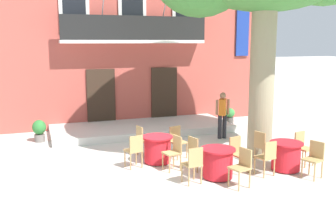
{
  "coord_description": "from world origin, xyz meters",
  "views": [
    {
      "loc": [
        -3.06,
        -9.75,
        3.36
      ],
      "look_at": [
        1.03,
        1.79,
        1.3
      ],
      "focal_mm": 40.71,
      "sensor_mm": 36.0,
      "label": 1
    }
  ],
  "objects_px": {
    "cafe_chair_front_3": "(262,145)",
    "cafe_table_near_tree": "(157,149)",
    "cafe_table_middle": "(218,163)",
    "cafe_chair_middle_0": "(242,165)",
    "cafe_chair_near_tree_1": "(135,149)",
    "cafe_chair_front_2": "(302,146)",
    "ground_planter_right": "(230,116)",
    "cafe_chair_middle_3": "(193,163)",
    "ground_planter_left": "(39,130)",
    "cafe_chair_near_tree_0": "(143,139)",
    "cafe_table_front": "(286,156)",
    "cafe_chair_middle_1": "(238,152)",
    "cafe_chair_middle_2": "(196,151)",
    "cafe_chair_front_1": "(314,157)",
    "cafe_chair_front_0": "(267,156)",
    "pedestrian_near_entrance": "(222,113)",
    "cafe_chair_near_tree_2": "(174,150)",
    "cafe_chair_near_tree_3": "(177,140)"
  },
  "relations": [
    {
      "from": "cafe_table_middle",
      "to": "cafe_chair_front_0",
      "type": "xyz_separation_m",
      "value": [
        1.22,
        -0.28,
        0.14
      ]
    },
    {
      "from": "cafe_chair_middle_1",
      "to": "cafe_chair_middle_0",
      "type": "bearing_deg",
      "value": -114.51
    },
    {
      "from": "cafe_chair_near_tree_1",
      "to": "cafe_chair_middle_0",
      "type": "bearing_deg",
      "value": -46.49
    },
    {
      "from": "cafe_table_near_tree",
      "to": "cafe_table_front",
      "type": "height_order",
      "value": "same"
    },
    {
      "from": "cafe_table_middle",
      "to": "ground_planter_left",
      "type": "height_order",
      "value": "cafe_table_middle"
    },
    {
      "from": "pedestrian_near_entrance",
      "to": "cafe_chair_middle_0",
      "type": "bearing_deg",
      "value": -111.73
    },
    {
      "from": "cafe_chair_middle_1",
      "to": "cafe_table_front",
      "type": "xyz_separation_m",
      "value": [
        1.24,
        -0.34,
        -0.14
      ]
    },
    {
      "from": "cafe_chair_front_1",
      "to": "cafe_table_middle",
      "type": "bearing_deg",
      "value": 161.61
    },
    {
      "from": "cafe_chair_near_tree_3",
      "to": "cafe_chair_front_0",
      "type": "relative_size",
      "value": 1.0
    },
    {
      "from": "cafe_chair_near_tree_2",
      "to": "cafe_chair_middle_1",
      "type": "relative_size",
      "value": 1.0
    },
    {
      "from": "ground_planter_left",
      "to": "cafe_chair_middle_2",
      "type": "bearing_deg",
      "value": -49.22
    },
    {
      "from": "cafe_chair_near_tree_2",
      "to": "cafe_chair_middle_2",
      "type": "xyz_separation_m",
      "value": [
        0.53,
        -0.23,
        0.0
      ]
    },
    {
      "from": "cafe_chair_middle_3",
      "to": "cafe_chair_front_2",
      "type": "distance_m",
      "value": 3.41
    },
    {
      "from": "cafe_chair_middle_1",
      "to": "cafe_chair_middle_2",
      "type": "xyz_separation_m",
      "value": [
        -0.98,
        0.43,
        0.0
      ]
    },
    {
      "from": "cafe_table_near_tree",
      "to": "cafe_chair_middle_3",
      "type": "xyz_separation_m",
      "value": [
        0.3,
        -1.82,
        0.14
      ]
    },
    {
      "from": "cafe_chair_near_tree_2",
      "to": "cafe_chair_middle_2",
      "type": "distance_m",
      "value": 0.58
    },
    {
      "from": "cafe_chair_middle_1",
      "to": "cafe_chair_middle_2",
      "type": "bearing_deg",
      "value": 156.29
    },
    {
      "from": "cafe_chair_near_tree_0",
      "to": "ground_planter_left",
      "type": "height_order",
      "value": "cafe_chair_near_tree_0"
    },
    {
      "from": "cafe_chair_near_tree_1",
      "to": "cafe_chair_middle_1",
      "type": "relative_size",
      "value": 1.0
    },
    {
      "from": "cafe_table_middle",
      "to": "cafe_chair_middle_0",
      "type": "height_order",
      "value": "cafe_chair_middle_0"
    },
    {
      "from": "cafe_chair_near_tree_0",
      "to": "cafe_chair_near_tree_1",
      "type": "relative_size",
      "value": 1.0
    },
    {
      "from": "cafe_chair_front_3",
      "to": "cafe_table_near_tree",
      "type": "bearing_deg",
      "value": 159.33
    },
    {
      "from": "cafe_table_near_tree",
      "to": "cafe_chair_front_3",
      "type": "distance_m",
      "value": 2.9
    },
    {
      "from": "cafe_chair_middle_0",
      "to": "pedestrian_near_entrance",
      "type": "xyz_separation_m",
      "value": [
        1.67,
        4.18,
        0.38
      ]
    },
    {
      "from": "cafe_chair_near_tree_1",
      "to": "cafe_chair_front_0",
      "type": "xyz_separation_m",
      "value": [
        2.98,
        -1.69,
        0.0
      ]
    },
    {
      "from": "cafe_chair_near_tree_0",
      "to": "pedestrian_near_entrance",
      "type": "distance_m",
      "value": 3.39
    },
    {
      "from": "cafe_chair_middle_3",
      "to": "cafe_table_front",
      "type": "height_order",
      "value": "cafe_chair_middle_3"
    },
    {
      "from": "cafe_chair_middle_0",
      "to": "pedestrian_near_entrance",
      "type": "bearing_deg",
      "value": 68.27
    },
    {
      "from": "cafe_chair_front_1",
      "to": "pedestrian_near_entrance",
      "type": "height_order",
      "value": "pedestrian_near_entrance"
    },
    {
      "from": "cafe_chair_near_tree_0",
      "to": "cafe_chair_middle_0",
      "type": "bearing_deg",
      "value": -63.88
    },
    {
      "from": "cafe_chair_middle_3",
      "to": "ground_planter_left",
      "type": "bearing_deg",
      "value": 122.41
    },
    {
      "from": "cafe_chair_middle_3",
      "to": "cafe_chair_front_0",
      "type": "distance_m",
      "value": 1.96
    },
    {
      "from": "cafe_chair_front_1",
      "to": "ground_planter_right",
      "type": "relative_size",
      "value": 1.33
    },
    {
      "from": "cafe_chair_front_0",
      "to": "cafe_chair_front_1",
      "type": "distance_m",
      "value": 1.15
    },
    {
      "from": "cafe_table_near_tree",
      "to": "ground_planter_left",
      "type": "relative_size",
      "value": 1.16
    },
    {
      "from": "cafe_chair_middle_2",
      "to": "cafe_chair_front_0",
      "type": "height_order",
      "value": "same"
    },
    {
      "from": "cafe_chair_near_tree_2",
      "to": "cafe_chair_front_0",
      "type": "bearing_deg",
      "value": -30.89
    },
    {
      "from": "cafe_chair_middle_3",
      "to": "cafe_chair_front_3",
      "type": "relative_size",
      "value": 1.0
    },
    {
      "from": "cafe_table_near_tree",
      "to": "ground_planter_left",
      "type": "xyz_separation_m",
      "value": [
        -3.06,
        3.48,
        0.02
      ]
    },
    {
      "from": "cafe_chair_near_tree_0",
      "to": "cafe_table_front",
      "type": "relative_size",
      "value": 1.05
    },
    {
      "from": "cafe_table_near_tree",
      "to": "cafe_chair_front_2",
      "type": "bearing_deg",
      "value": -21.75
    },
    {
      "from": "cafe_chair_front_3",
      "to": "pedestrian_near_entrance",
      "type": "distance_m",
      "value": 2.88
    },
    {
      "from": "cafe_table_front",
      "to": "ground_planter_right",
      "type": "relative_size",
      "value": 1.26
    },
    {
      "from": "cafe_chair_front_0",
      "to": "cafe_chair_front_1",
      "type": "relative_size",
      "value": 1.0
    },
    {
      "from": "cafe_chair_middle_1",
      "to": "cafe_chair_near_tree_3",
      "type": "bearing_deg",
      "value": 122.04
    },
    {
      "from": "cafe_chair_front_1",
      "to": "cafe_chair_front_2",
      "type": "height_order",
      "value": "same"
    },
    {
      "from": "cafe_chair_near_tree_1",
      "to": "cafe_chair_front_2",
      "type": "relative_size",
      "value": 1.0
    },
    {
      "from": "cafe_chair_front_2",
      "to": "ground_planter_right",
      "type": "bearing_deg",
      "value": 83.7
    },
    {
      "from": "pedestrian_near_entrance",
      "to": "cafe_table_near_tree",
      "type": "bearing_deg",
      "value": -148.39
    },
    {
      "from": "cafe_chair_front_2",
      "to": "cafe_chair_front_0",
      "type": "bearing_deg",
      "value": -162.3
    }
  ]
}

